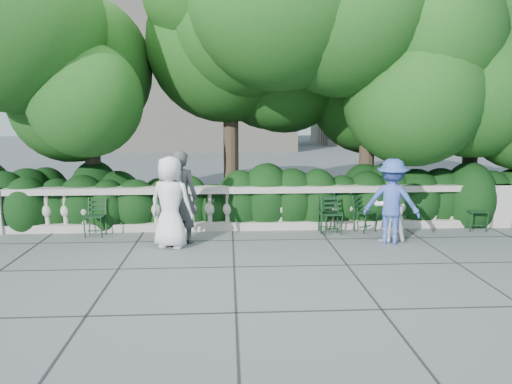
{
  "coord_description": "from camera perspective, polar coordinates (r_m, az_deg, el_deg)",
  "views": [
    {
      "loc": [
        -0.59,
        -9.39,
        2.71
      ],
      "look_at": [
        0.0,
        1.0,
        1.0
      ],
      "focal_mm": 35.0,
      "sensor_mm": 36.0,
      "label": 1
    }
  ],
  "objects": [
    {
      "name": "balustrade",
      "position": [
        11.42,
        -0.23,
        -1.9
      ],
      "size": [
        12.0,
        0.44,
        1.0
      ],
      "color": "#9E998E",
      "rests_on": "ground"
    },
    {
      "name": "ground",
      "position": [
        9.79,
        0.34,
        -6.74
      ],
      "size": [
        90.0,
        90.0,
        0.0
      ],
      "primitive_type": "plane",
      "color": "#52555A",
      "rests_on": "ground"
    },
    {
      "name": "shrub_hedge",
      "position": [
        12.69,
        -0.51,
        -3.0
      ],
      "size": [
        15.0,
        2.6,
        1.7
      ],
      "primitive_type": null,
      "color": "black",
      "rests_on": "ground"
    },
    {
      "name": "chair_d",
      "position": [
        11.46,
        12.85,
        -4.59
      ],
      "size": [
        0.62,
        0.64,
        0.84
      ],
      "primitive_type": null,
      "rotation": [
        0.0,
        0.0,
        0.52
      ],
      "color": "black",
      "rests_on": "ground"
    },
    {
      "name": "person_woman_grey",
      "position": [
        10.28,
        -8.6,
        -0.56
      ],
      "size": [
        0.8,
        0.63,
        1.92
      ],
      "primitive_type": "imported",
      "rotation": [
        0.0,
        0.0,
        2.87
      ],
      "color": "#3A393E",
      "rests_on": "ground"
    },
    {
      "name": "person_businessman",
      "position": [
        10.0,
        -9.73,
        -1.16
      ],
      "size": [
        1.04,
        0.86,
        1.83
      ],
      "primitive_type": "imported",
      "rotation": [
        0.0,
        0.0,
        2.78
      ],
      "color": "silver",
      "rests_on": "ground"
    },
    {
      "name": "chair_e",
      "position": [
        11.24,
        8.32,
        -4.72
      ],
      "size": [
        0.44,
        0.48,
        0.84
      ],
      "primitive_type": null,
      "rotation": [
        0.0,
        0.0,
        0.01
      ],
      "color": "black",
      "rests_on": "ground"
    },
    {
      "name": "chair_f",
      "position": [
        12.32,
        24.02,
        -4.19
      ],
      "size": [
        0.47,
        0.51,
        0.84
      ],
      "primitive_type": null,
      "rotation": [
        0.0,
        0.0,
        -0.07
      ],
      "color": "black",
      "rests_on": "ground"
    },
    {
      "name": "tree_canopy",
      "position": [
        12.71,
        2.61,
        14.97
      ],
      "size": [
        15.04,
        6.52,
        6.78
      ],
      "color": "#3F3023",
      "rests_on": "ground"
    },
    {
      "name": "person_older_blue",
      "position": [
        10.55,
        15.25,
        -1.03
      ],
      "size": [
        1.29,
        1.03,
        1.74
      ],
      "primitive_type": "imported",
      "rotation": [
        0.0,
        0.0,
        2.74
      ],
      "color": "#364EA4",
      "rests_on": "ground"
    },
    {
      "name": "chair_b",
      "position": [
        11.31,
        -18.05,
        -5.0
      ],
      "size": [
        0.46,
        0.5,
        0.84
      ],
      "primitive_type": null,
      "rotation": [
        0.0,
        0.0,
        -0.05
      ],
      "color": "black",
      "rests_on": "ground"
    },
    {
      "name": "person_casual_man",
      "position": [
        10.69,
        15.02,
        -1.5
      ],
      "size": [
        0.77,
        0.62,
        1.52
      ],
      "primitive_type": "imported",
      "rotation": [
        0.0,
        0.0,
        3.21
      ],
      "color": "white",
      "rests_on": "ground"
    },
    {
      "name": "chair_weathered",
      "position": [
        10.3,
        -8.67,
        -6.02
      ],
      "size": [
        0.64,
        0.65,
        0.84
      ],
      "primitive_type": null,
      "rotation": [
        0.0,
        0.0,
        0.61
      ],
      "color": "black",
      "rests_on": "ground"
    },
    {
      "name": "chair_c",
      "position": [
        11.09,
        8.82,
        -4.92
      ],
      "size": [
        0.48,
        0.52,
        0.84
      ],
      "primitive_type": null,
      "rotation": [
        0.0,
        0.0,
        0.09
      ],
      "color": "black",
      "rests_on": "ground"
    }
  ]
}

